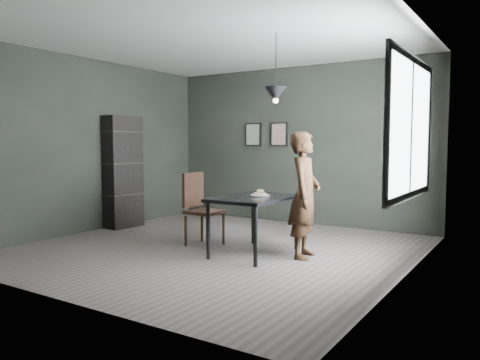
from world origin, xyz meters
The scene contains 13 objects.
ground centered at (0.00, 0.00, 0.00)m, with size 5.00×5.00×0.00m, color #3D3735.
back_wall centered at (0.00, 2.50, 1.40)m, with size 5.00×0.10×2.80m, color black.
ceiling centered at (0.00, 0.00, 2.80)m, with size 5.00×5.00×0.02m.
window_assembly centered at (2.47, 0.20, 1.60)m, with size 0.04×1.96×1.56m.
cafe_table centered at (0.60, 0.00, 0.67)m, with size 0.80×1.20×0.75m.
white_plate centered at (0.65, 0.07, 0.76)m, with size 0.23×0.23×0.01m, color white.
donut_pile centered at (0.65, 0.07, 0.79)m, with size 0.17×0.18×0.08m.
woman centered at (1.22, 0.19, 0.79)m, with size 0.58×0.38×1.58m, color black.
wood_chair centered at (-0.35, 0.07, 0.58)m, with size 0.45×0.45×1.02m.
shelf_unit centered at (-2.32, 0.49, 0.95)m, with size 0.36×0.63×1.89m, color black.
pendant_lamp centered at (0.85, 0.10, 2.05)m, with size 0.28×0.28×0.86m.
framed_print_left centered at (-0.90, 2.47, 1.60)m, with size 0.34×0.04×0.44m.
framed_print_right centered at (-0.35, 2.47, 1.60)m, with size 0.34×0.04×0.44m.
Camera 1 is at (3.67, -5.13, 1.43)m, focal length 35.00 mm.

